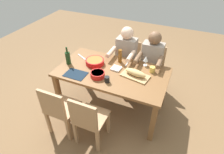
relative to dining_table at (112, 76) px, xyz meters
name	(u,v)px	position (x,y,z in m)	size (l,w,h in m)	color
ground_plane	(112,106)	(0.00, 0.00, -0.65)	(8.00, 8.00, 0.00)	brown
dining_table	(112,76)	(0.00, 0.00, 0.00)	(1.67, 0.90, 0.74)	brown
chair_near_left	(152,66)	(-0.46, -0.77, -0.17)	(0.40, 0.40, 0.85)	#A87F56
diner_near_left	(151,61)	(-0.46, -0.59, 0.05)	(0.41, 0.53, 1.20)	#2D2D38
chair_far_right	(59,109)	(0.46, 0.77, -0.17)	(0.40, 0.40, 0.85)	#A87F56
chair_far_center	(88,119)	(0.00, 0.77, -0.17)	(0.40, 0.40, 0.85)	#A87F56
chair_near_center	(128,61)	(0.00, -0.77, -0.17)	(0.40, 0.40, 0.85)	#A87F56
diner_near_center	(125,55)	(0.00, -0.59, 0.05)	(0.41, 0.53, 1.20)	#2D2D38
serving_bowl_greens	(98,74)	(0.14, 0.21, 0.13)	(0.21, 0.21, 0.08)	red
serving_bowl_fruit	(95,62)	(0.33, -0.07, 0.13)	(0.29, 0.29, 0.08)	red
cutting_board	(135,76)	(-0.36, -0.01, 0.10)	(0.40, 0.22, 0.02)	tan
bread_loaf	(135,73)	(-0.36, -0.01, 0.15)	(0.32, 0.11, 0.09)	tan
wine_bottle	(68,58)	(0.72, 0.08, 0.20)	(0.08, 0.08, 0.29)	#193819
beer_bottle	(120,56)	(-0.01, -0.29, 0.20)	(0.06, 0.06, 0.22)	brown
wine_glass	(146,59)	(-0.42, -0.35, 0.20)	(0.08, 0.08, 0.17)	silver
cup_near_left	(152,69)	(-0.56, -0.22, 0.13)	(0.08, 0.08, 0.09)	gold
placemat_far_right	(76,74)	(0.46, 0.29, 0.09)	(0.32, 0.23, 0.01)	#142333
cup_far_center	(107,79)	(-0.04, 0.27, 0.13)	(0.07, 0.07, 0.09)	black
fork_near_center	(127,63)	(-0.14, -0.29, 0.09)	(0.02, 0.17, 0.01)	silver
carving_knife	(82,57)	(0.63, -0.17, 0.09)	(0.23, 0.02, 0.01)	silver
napkin_stack	(116,68)	(-0.04, -0.08, 0.10)	(0.14, 0.14, 0.02)	white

